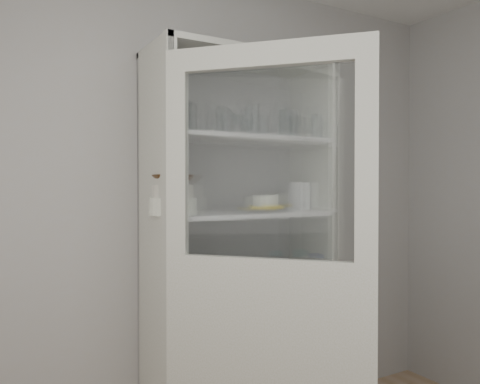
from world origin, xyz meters
TOP-DOWN VIEW (x-y plane):
  - wall_back at (0.00, 1.50)m, footprint 3.60×0.02m
  - pantry_cabinet at (0.20, 1.34)m, footprint 1.00×0.45m
  - cupboard_door at (0.01, 0.72)m, footprint 0.64×0.68m
  - tumbler_0 at (-0.20, 1.12)m, footprint 0.09×0.09m
  - tumbler_1 at (-0.20, 1.16)m, footprint 0.08×0.08m
  - tumbler_2 at (0.19, 1.13)m, footprint 0.10×0.10m
  - tumbler_3 at (0.15, 1.12)m, footprint 0.08×0.08m
  - tumbler_4 at (0.41, 1.14)m, footprint 0.10×0.10m
  - tumbler_5 at (0.43, 1.12)m, footprint 0.08×0.08m
  - tumbler_6 at (0.61, 1.13)m, footprint 0.07×0.07m
  - tumbler_7 at (-0.11, 1.24)m, footprint 0.09×0.09m
  - tumbler_8 at (0.10, 1.28)m, footprint 0.08×0.08m
  - tumbler_9 at (0.11, 1.26)m, footprint 0.08×0.08m
  - tumbler_10 at (0.35, 1.28)m, footprint 0.08×0.08m
  - tumbler_11 at (0.48, 1.24)m, footprint 0.08×0.08m
  - goblet_0 at (-0.16, 1.36)m, footprint 0.08×0.08m
  - goblet_1 at (0.22, 1.37)m, footprint 0.07×0.07m
  - goblet_2 at (0.19, 1.35)m, footprint 0.07×0.07m
  - goblet_3 at (0.61, 1.34)m, footprint 0.08×0.08m
  - plate_stack_front at (-0.21, 1.22)m, footprint 0.23×0.23m
  - plate_stack_back at (-0.19, 1.36)m, footprint 0.21×0.21m
  - cream_bowl at (-0.21, 1.22)m, footprint 0.22×0.22m
  - terracotta_bowl at (-0.21, 1.22)m, footprint 0.25×0.25m
  - glass_platter at (0.34, 1.24)m, footprint 0.37×0.37m
  - yellow_trivet at (0.34, 1.24)m, footprint 0.23×0.23m
  - white_ramekin at (0.34, 1.24)m, footprint 0.15×0.15m
  - grey_bowl_stack at (0.61, 1.29)m, footprint 0.13×0.13m
  - mug_blue at (0.61, 1.22)m, footprint 0.12×0.12m
  - mug_teal at (0.55, 1.30)m, footprint 0.13×0.13m
  - mug_white at (0.53, 1.19)m, footprint 0.10×0.10m
  - teal_jar at (0.36, 1.30)m, footprint 0.09×0.09m
  - measuring_cups at (0.14, 1.17)m, footprint 0.11×0.11m
  - white_canister at (-0.02, 1.28)m, footprint 0.11×0.11m
  - cream_dish at (0.11, 1.24)m, footprint 0.29×0.29m
  - tin_box at (0.41, 1.25)m, footprint 0.22×0.19m
  - tumbler_12 at (-0.18, 1.15)m, footprint 0.07×0.07m
  - tumbler_13 at (0.46, 1.23)m, footprint 0.07×0.07m

SIDE VIEW (x-z plane):
  - tin_box at x=0.41m, z-range 0.46..0.52m
  - cream_dish at x=0.11m, z-range 0.46..0.53m
  - cupboard_door at x=0.01m, z-range -0.13..1.87m
  - measuring_cups at x=0.14m, z-range 0.86..0.91m
  - mug_white at x=0.53m, z-range 0.86..0.95m
  - mug_blue at x=0.61m, z-range 0.86..0.95m
  - mug_teal at x=0.55m, z-range 0.86..0.97m
  - teal_jar at x=0.36m, z-range 0.86..0.97m
  - white_canister at x=-0.02m, z-range 0.86..0.99m
  - pantry_cabinet at x=0.20m, z-range -0.11..1.99m
  - glass_platter at x=0.34m, z-range 1.26..1.28m
  - yellow_trivet at x=0.34m, z-range 1.28..1.29m
  - wall_back at x=0.00m, z-range 0.00..2.60m
  - plate_stack_front at x=-0.21m, z-range 1.26..1.34m
  - plate_stack_back at x=-0.19m, z-range 1.26..1.37m
  - white_ramekin at x=0.34m, z-range 1.29..1.35m
  - grey_bowl_stack at x=0.61m, z-range 1.26..1.42m
  - cream_bowl at x=-0.21m, z-range 1.34..1.41m
  - terracotta_bowl at x=-0.21m, z-range 1.41..1.46m
  - tumbler_3 at x=0.15m, z-range 1.66..1.79m
  - tumbler_10 at x=0.35m, z-range 1.66..1.79m
  - tumbler_11 at x=0.48m, z-range 1.66..1.79m
  - tumbler_1 at x=-0.20m, z-range 1.66..1.79m
  - tumbler_9 at x=0.11m, z-range 1.66..1.80m
  - tumbler_6 at x=0.61m, z-range 1.66..1.80m
  - tumbler_7 at x=-0.11m, z-range 1.66..1.80m
  - tumbler_12 at x=-0.18m, z-range 1.66..1.80m
  - tumbler_4 at x=0.41m, z-range 1.66..1.81m
  - tumbler_0 at x=-0.20m, z-range 1.66..1.81m
  - tumbler_5 at x=0.43m, z-range 1.66..1.81m
  - tumbler_13 at x=0.46m, z-range 1.66..1.81m
  - tumbler_8 at x=0.10m, z-range 1.66..1.82m
  - tumbler_2 at x=0.19m, z-range 1.66..1.82m
  - goblet_1 at x=0.22m, z-range 1.66..1.82m
  - goblet_2 at x=0.19m, z-range 1.66..1.82m
  - goblet_3 at x=0.61m, z-range 1.66..1.84m
  - goblet_0 at x=-0.16m, z-range 1.66..1.85m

